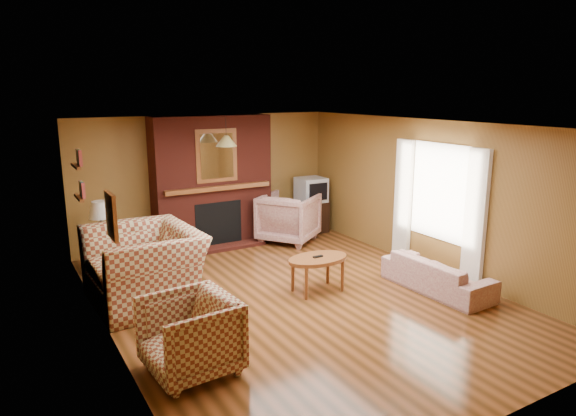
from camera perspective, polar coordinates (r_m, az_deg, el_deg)
floor at (r=7.32m, az=0.93°, el=-9.88°), size 6.50×6.50×0.00m
ceiling at (r=6.76m, az=1.00°, el=9.22°), size 6.50×6.50×0.00m
wall_back at (r=9.81m, az=-8.98°, el=3.18°), size 6.50×0.00×6.50m
wall_front at (r=4.62m, az=22.72°, el=-8.93°), size 6.50×0.00×6.50m
wall_left at (r=6.07m, az=-19.66°, el=-3.50°), size 0.00×6.50×6.50m
wall_right at (r=8.49m, az=15.54°, el=1.34°), size 0.00×6.50×6.50m
fireplace at (r=9.57m, az=-8.39°, el=2.84°), size 2.20×0.82×2.40m
window_right at (r=8.33m, az=16.26°, el=0.56°), size 0.10×1.85×2.00m
bookshelf at (r=7.82m, az=-22.21°, el=3.36°), size 0.09×0.55×0.71m
botanical_print at (r=5.70m, az=-19.01°, el=-0.85°), size 0.05×0.40×0.50m
pendant_light at (r=8.83m, az=-6.87°, el=7.41°), size 0.36×0.36×0.48m
plaid_loveseat at (r=7.29m, az=-15.67°, el=-6.22°), size 1.44×1.62×1.01m
plaid_armchair at (r=5.47m, az=-10.85°, el=-13.74°), size 0.95×0.93×0.81m
floral_sofa at (r=7.79m, az=16.24°, el=-7.07°), size 0.71×1.69×0.49m
floral_armchair at (r=9.80m, az=0.07°, el=-1.09°), size 1.40×1.39×0.92m
coffee_table at (r=7.38m, az=3.33°, el=-5.94°), size 0.92×0.57×0.54m
side_table at (r=8.72m, az=-19.75°, el=-4.99°), size 0.41×0.41×0.54m
table_lamp at (r=8.56m, az=-20.06°, el=-1.08°), size 0.37×0.37×0.62m
tv_stand at (r=10.52m, az=2.55°, el=-0.95°), size 0.58×0.52×0.63m
crt_tv at (r=10.39m, az=2.59°, el=2.04°), size 0.55×0.55×0.49m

